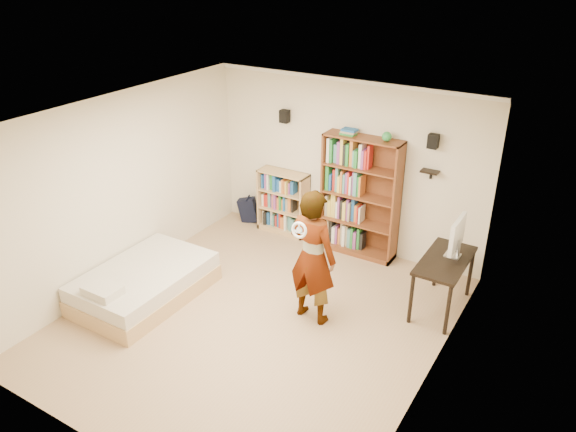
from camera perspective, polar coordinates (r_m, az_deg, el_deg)
name	(u,v)px	position (r m, az deg, el deg)	size (l,w,h in m)	color
ground	(257,319)	(7.49, -3.14, -10.45)	(4.50, 5.00, 0.01)	tan
room_shell	(254,197)	(6.61, -3.51, 1.98)	(4.52, 5.02, 2.71)	beige
crown_molding	(251,121)	(6.30, -3.73, 9.56)	(4.50, 5.00, 0.06)	white
speaker_left	(285,116)	(8.96, -0.34, 10.10)	(0.14, 0.12, 0.20)	black
speaker_right	(433,141)	(8.02, 14.54, 7.37)	(0.14, 0.12, 0.20)	black
wall_shelf	(430,172)	(8.18, 14.22, 4.40)	(0.25, 0.16, 0.03)	black
tall_bookshelf	(360,197)	(8.64, 7.34, 1.89)	(1.21, 0.35, 1.91)	brown
low_bookshelf	(283,202)	(9.41, -0.49, 1.41)	(0.86, 0.32, 1.08)	tan
computer_desk	(442,284)	(7.76, 15.37, -6.68)	(0.56, 1.11, 0.76)	black
imac	(455,237)	(7.55, 16.61, -2.10)	(0.11, 0.54, 0.54)	white
daybed	(144,280)	(8.01, -14.39, -6.29)	(1.21, 1.87, 0.55)	beige
person	(312,257)	(7.05, 2.50, -4.18)	(0.66, 0.43, 1.81)	black
wii_wheel	(299,230)	(6.53, 1.14, -1.45)	(0.21, 0.21, 0.04)	white
navy_bag	(248,210)	(9.92, -4.05, 0.66)	(0.33, 0.21, 0.45)	black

